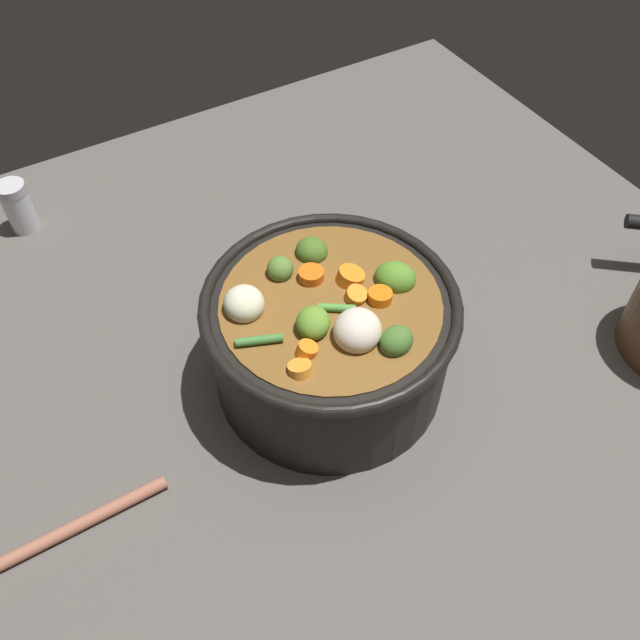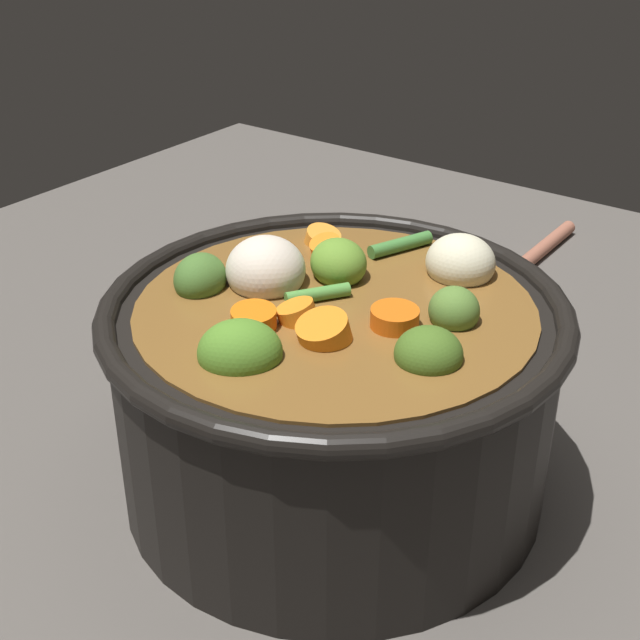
% 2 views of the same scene
% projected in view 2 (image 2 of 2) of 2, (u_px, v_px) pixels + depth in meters
% --- Properties ---
extents(ground_plane, '(1.10, 1.10, 0.00)m').
position_uv_depth(ground_plane, '(333.00, 482.00, 0.55)').
color(ground_plane, '#514C47').
extents(cooking_pot, '(0.26, 0.26, 0.15)m').
position_uv_depth(cooking_pot, '(334.00, 390.00, 0.52)').
color(cooking_pot, black).
rests_on(cooking_pot, ground_plane).
extents(wooden_spoon, '(0.17, 0.24, 0.01)m').
position_uv_depth(wooden_spoon, '(439.00, 248.00, 0.84)').
color(wooden_spoon, '#9F5F49').
rests_on(wooden_spoon, ground_plane).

